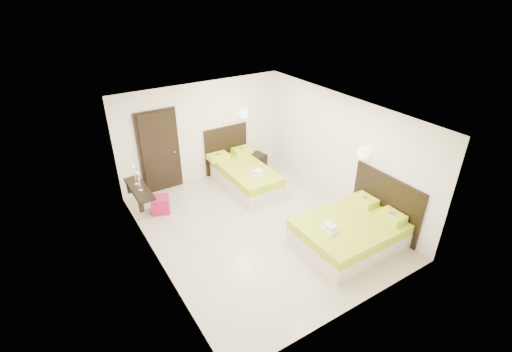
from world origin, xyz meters
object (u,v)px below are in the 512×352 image
nightstand (257,161)px  ottoman (161,204)px  bed_single (244,174)px  bed_double (352,230)px

nightstand → ottoman: bearing=-177.8°
bed_single → ottoman: (-2.29, -0.07, -0.13)m
bed_single → nightstand: bed_single is taller
ottoman → nightstand: bearing=12.7°
bed_single → bed_double: bearing=-78.9°
bed_single → nightstand: 1.02m
nightstand → ottoman: (-3.08, -0.69, -0.01)m
bed_double → ottoman: size_ratio=5.28×
bed_double → ottoman: bed_double is taller
bed_single → nightstand: (0.79, 0.63, -0.11)m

